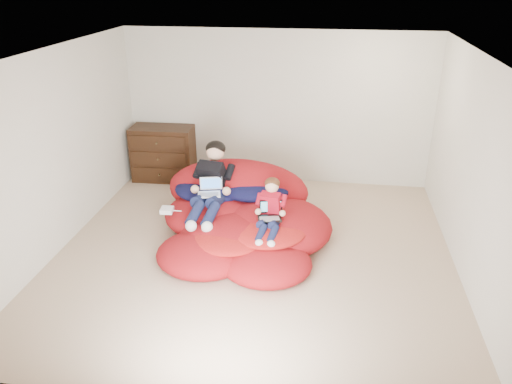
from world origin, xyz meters
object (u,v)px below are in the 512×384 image
(beanbag_pile, at_px, (242,218))
(older_boy, at_px, (211,181))
(younger_boy, at_px, (270,208))
(dresser, at_px, (163,153))
(laptop_black, at_px, (270,213))
(laptop_white, at_px, (210,189))

(beanbag_pile, bearing_deg, older_boy, 162.82)
(older_boy, xyz_separation_m, younger_boy, (0.86, -0.48, -0.12))
(younger_boy, bearing_deg, older_boy, 150.79)
(older_boy, bearing_deg, younger_boy, -29.21)
(dresser, bearing_deg, laptop_black, -45.54)
(laptop_white, xyz_separation_m, laptop_black, (0.86, -0.40, -0.09))
(laptop_black, bearing_deg, dresser, 134.46)
(younger_boy, bearing_deg, dresser, 134.56)
(laptop_white, bearing_deg, older_boy, 90.00)
(younger_boy, relative_size, laptop_black, 2.41)
(dresser, relative_size, younger_boy, 1.32)
(dresser, height_order, older_boy, older_boy)
(laptop_white, relative_size, laptop_black, 1.02)
(dresser, bearing_deg, younger_boy, -45.44)
(older_boy, height_order, laptop_white, older_boy)
(laptop_white, bearing_deg, beanbag_pile, -5.62)
(older_boy, bearing_deg, beanbag_pile, -17.18)
(older_boy, relative_size, younger_boy, 1.56)
(dresser, relative_size, laptop_black, 3.19)
(beanbag_pile, xyz_separation_m, laptop_black, (0.43, -0.36, 0.28))
(older_boy, bearing_deg, dresser, 126.82)
(dresser, xyz_separation_m, laptop_white, (1.23, -1.74, 0.18))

